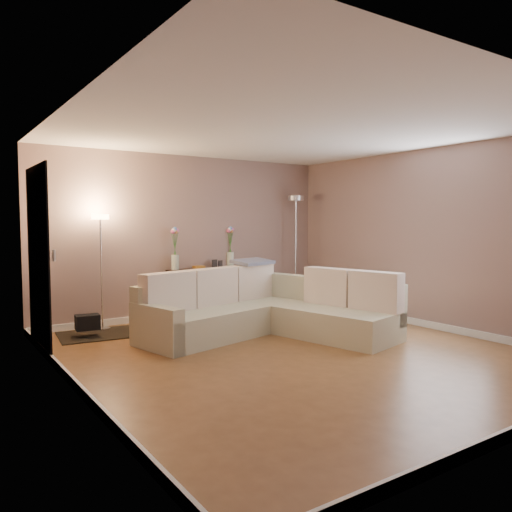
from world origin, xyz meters
TOP-DOWN VIEW (x-y plane):
  - floor at (0.00, 0.00)m, footprint 5.00×5.50m
  - ceiling at (0.00, 0.00)m, footprint 5.00×5.50m
  - wall_back at (0.00, 2.76)m, footprint 5.00×0.02m
  - wall_left at (-2.51, 0.00)m, footprint 0.02×5.50m
  - wall_right at (2.51, 0.00)m, footprint 0.02×5.50m
  - baseboard_back at (0.00, 2.73)m, footprint 5.00×0.03m
  - baseboard_left at (-2.48, 0.00)m, footprint 0.03×5.50m
  - baseboard_right at (2.48, 0.00)m, footprint 0.03×5.50m
  - doorway at (-2.48, 1.70)m, footprint 0.02×1.20m
  - switch_plate at (-2.48, 0.85)m, footprint 0.02×0.08m
  - sectional_sofa at (0.25, 0.98)m, footprint 3.05×2.58m
  - throw_blanket at (0.54, 1.69)m, footprint 0.72×0.54m
  - console_table at (0.15, 2.66)m, footprint 1.30×0.46m
  - leaning_mirror at (0.21, 2.84)m, footprint 0.90×0.13m
  - table_decor at (0.23, 2.64)m, footprint 0.55×0.13m
  - flower_vase_left at (-0.31, 2.62)m, footprint 0.15×0.13m
  - flower_vase_right at (0.77, 2.73)m, footprint 0.15×0.13m
  - floor_lamp_lit at (-1.50, 2.51)m, footprint 0.26×0.26m
  - floor_lamp_unlit at (1.96, 2.45)m, footprint 0.32×0.32m
  - charcoal_rug at (-1.63, 2.21)m, footprint 1.16×0.92m
  - black_bag at (-1.81, 2.15)m, footprint 0.33×0.25m

SIDE VIEW (x-z plane):
  - floor at x=0.00m, z-range -0.01..0.00m
  - charcoal_rug at x=-1.63m, z-range 0.00..0.01m
  - baseboard_back at x=0.00m, z-range 0.00..0.10m
  - baseboard_left at x=-2.48m, z-range 0.00..0.10m
  - baseboard_right at x=2.48m, z-range 0.00..0.10m
  - black_bag at x=-1.81m, z-range 0.11..0.30m
  - sectional_sofa at x=0.25m, z-range -0.12..0.78m
  - console_table at x=0.15m, z-range 0.05..0.83m
  - table_decor at x=0.23m, z-range 0.76..0.89m
  - throw_blanket at x=0.54m, z-range 0.90..0.98m
  - flower_vase_left at x=-0.31m, z-range 0.74..1.41m
  - flower_vase_right at x=0.77m, z-range 0.74..1.41m
  - doorway at x=-2.48m, z-range 0.00..2.20m
  - leaning_mirror at x=0.21m, z-range 0.80..1.51m
  - floor_lamp_lit at x=-1.50m, z-range 0.34..1.99m
  - switch_plate at x=-2.48m, z-range 1.14..1.26m
  - wall_back at x=0.00m, z-range 0.00..2.60m
  - wall_left at x=-2.51m, z-range 0.00..2.60m
  - wall_right at x=2.51m, z-range 0.00..2.60m
  - floor_lamp_unlit at x=1.96m, z-range 0.41..2.42m
  - ceiling at x=0.00m, z-range 2.60..2.61m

